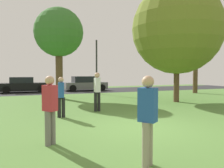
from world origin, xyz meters
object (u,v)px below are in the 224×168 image
Objects in this scene: parked_car_black at (23,85)px; parked_car_grey at (85,84)px; person_catcher at (50,107)px; street_lamp_post at (97,67)px; oak_tree_right at (177,29)px; oak_tree_center at (196,41)px; person_thrower at (148,116)px; person_walking at (97,90)px; oak_tree_left at (59,33)px; person_bystander at (61,95)px.

parked_car_black is 5.70m from parked_car_grey.
parked_car_grey is (5.72, 16.62, -0.28)m from person_catcher.
person_catcher is 14.06m from street_lamp_post.
oak_tree_right reaches higher than oak_tree_center.
person_thrower is at bearing -135.32° from oak_tree_center.
person_walking is (1.22, 6.30, 0.05)m from person_thrower.
oak_tree_left is 7.81m from parked_car_black.
parked_car_grey is at bearing 88.92° from street_lamp_post.
street_lamp_post is at bearing 120.22° from person_catcher.
person_bystander is 0.38× the size of parked_car_grey.
street_lamp_post is at bearing -17.87° from person_walking.
oak_tree_left is (-6.19, 4.60, 0.08)m from oak_tree_right.
person_walking is (0.61, -6.06, -3.46)m from oak_tree_left.
oak_tree_left reaches higher than parked_car_black.
oak_tree_left is 1.50× the size of parked_car_black.
oak_tree_right is 1.72× the size of parked_car_black.
oak_tree_left is 4.87m from street_lamp_post.
parked_car_grey is at bearing 103.23° from oak_tree_right.
person_catcher is at bearing 0.00° from person_thrower.
oak_tree_center is 8.91m from street_lamp_post.
person_thrower is 6.41m from person_walking.
parked_car_grey is at bearing -11.24° from person_bystander.
person_catcher is (-2.09, -10.32, -3.52)m from oak_tree_left.
parked_car_black is (0.02, 16.82, -0.29)m from person_catcher.
person_thrower is at bearing -131.25° from oak_tree_right.
person_walking is at bearing -103.73° from parked_car_grey.
parked_car_black is (-8.26, 11.10, -3.74)m from oak_tree_right.
oak_tree_left is at bearing -72.34° from parked_car_black.
person_bystander is (-0.57, 5.45, -0.07)m from person_thrower.
oak_tree_right is at bearing -77.25° from person_thrower.
person_catcher is at bearing -145.37° from oak_tree_right.
parked_car_black is (-2.07, 6.49, -3.81)m from oak_tree_left.
oak_tree_center is 13.12m from person_walking.
street_lamp_post is (2.95, 8.55, 1.26)m from person_walking.
oak_tree_left is at bearing 6.88° from person_walking.
person_walking reaches higher than person_thrower.
oak_tree_center is 11.07m from parked_car_grey.
person_walking is 0.39× the size of street_lamp_post.
person_thrower is 18.91m from parked_car_black.
oak_tree_right is 8.48m from person_bystander.
person_thrower is at bearing 170.19° from person_walking.
parked_car_grey is at bearing -1.97° from parked_car_black.
oak_tree_right is 4.22× the size of person_catcher.
person_catcher is 16.82m from parked_car_black.
parked_car_grey is (4.24, 18.66, -0.29)m from person_thrower.
oak_tree_center is at bearing -0.63° from oak_tree_left.
oak_tree_right is 10.87m from person_thrower.
person_thrower is 2.52m from person_catcher.
person_walking is at bearing -46.96° from person_thrower.
oak_tree_left is at bearing 132.55° from person_catcher.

